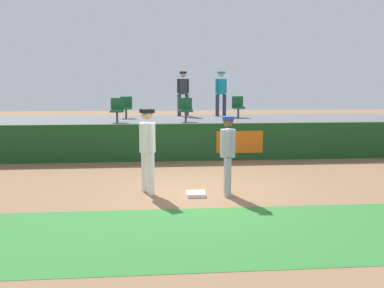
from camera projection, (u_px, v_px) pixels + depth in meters
The scene contains 13 objects.
ground_plane at pixel (199, 194), 9.18m from camera, with size 60.00×60.00×0.00m, color #846042.
grass_foreground_strip at pixel (215, 234), 6.71m from camera, with size 18.00×2.80×0.01m, color #2D722D.
first_base at pixel (196, 194), 9.01m from camera, with size 0.40×0.40×0.08m, color white.
player_fielder_home at pixel (147, 145), 9.13m from camera, with size 0.47×0.60×1.88m.
player_runner_visitor at pixel (228, 150), 8.93m from camera, with size 0.36×0.48×1.73m.
field_wall at pixel (186, 142), 13.16m from camera, with size 18.00×0.26×1.19m.
bleacher_platform at pixel (181, 134), 15.69m from camera, with size 18.00×4.80×1.11m, color #59595E.
seat_back_left at pixel (126, 106), 16.03m from camera, with size 0.46×0.44×0.84m.
seat_front_center at pixel (186, 108), 14.44m from camera, with size 0.47×0.44×0.84m.
seat_back_right at pixel (238, 106), 16.41m from camera, with size 0.44×0.44×0.84m.
seat_front_left at pixel (117, 109), 14.24m from camera, with size 0.45×0.44×0.84m.
spectator_hooded at pixel (221, 90), 17.11m from camera, with size 0.49×0.44×1.83m.
spectator_capped at pixel (183, 90), 17.13m from camera, with size 0.51×0.40×1.83m.
Camera 1 is at (-0.93, -8.88, 2.40)m, focal length 38.66 mm.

